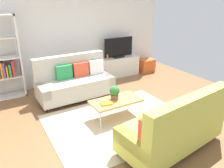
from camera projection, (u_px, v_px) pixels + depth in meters
ground_plane at (115, 122)px, 4.73m from camera, size 7.68×7.68×0.00m
wall_far at (66, 35)px, 6.44m from camera, size 6.40×0.12×2.90m
area_rug at (119, 122)px, 4.71m from camera, size 2.90×2.20×0.01m
couch_beige at (75, 81)px, 5.70m from camera, size 1.92×0.89×1.10m
couch_green at (174, 127)px, 3.72m from camera, size 1.99×1.06×1.10m
coffee_table at (116, 101)px, 4.75m from camera, size 1.10×0.56×0.42m
tv_console at (118, 67)px, 7.32m from camera, size 1.40×0.44×0.64m
tv at (119, 48)px, 7.07m from camera, size 1.00×0.20×0.64m
storage_trunk at (146, 65)px, 7.79m from camera, size 0.52×0.40×0.44m
potted_plant at (115, 92)px, 4.73m from camera, size 0.22×0.22×0.30m
table_book_0 at (106, 103)px, 4.57m from camera, size 0.27×0.23×0.03m
vase_0 at (102, 57)px, 6.95m from camera, size 0.10×0.10×0.16m
bottle_0 at (107, 57)px, 6.95m from camera, size 0.05×0.05×0.15m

